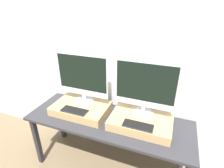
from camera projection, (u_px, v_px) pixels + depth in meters
name	position (u px, v px, depth m)	size (l,w,h in m)	color
wall_back	(120.00, 58.00, 1.96)	(8.00, 0.04, 2.60)	silver
workbench	(108.00, 125.00, 1.93)	(1.78, 0.61, 0.71)	#2D2D33
wooden_riser_left	(81.00, 108.00, 2.01)	(0.62, 0.41, 0.09)	tan
monitor_left	(83.00, 78.00, 1.93)	(0.60, 0.21, 0.57)	silver
keyboard_left	(74.00, 111.00, 1.87)	(0.29, 0.12, 0.01)	#2D2D2D
wooden_riser_right	(141.00, 122.00, 1.79)	(0.62, 0.41, 0.09)	tan
monitor_right	(145.00, 88.00, 1.71)	(0.60, 0.21, 0.57)	silver
keyboard_right	(138.00, 125.00, 1.65)	(0.29, 0.12, 0.01)	#2D2D2D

